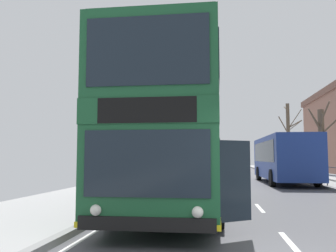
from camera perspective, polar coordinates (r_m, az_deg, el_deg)
double_decker_bus_main at (r=11.94m, az=1.79°, el=-1.54°), size 3.26×11.44×4.41m
background_bus_far_lane at (r=24.33m, az=17.67°, el=-4.78°), size 2.78×9.70×2.90m
pedestrian_railing_far_kerb at (r=20.13m, az=24.44°, el=-6.75°), size 0.05×31.63×1.02m
bare_tree_far_00 at (r=28.38m, az=23.02°, el=-2.19°), size 2.09×2.92×5.45m
bare_tree_far_01 at (r=36.42m, az=18.40°, el=-1.63°), size 2.03×1.61×6.65m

